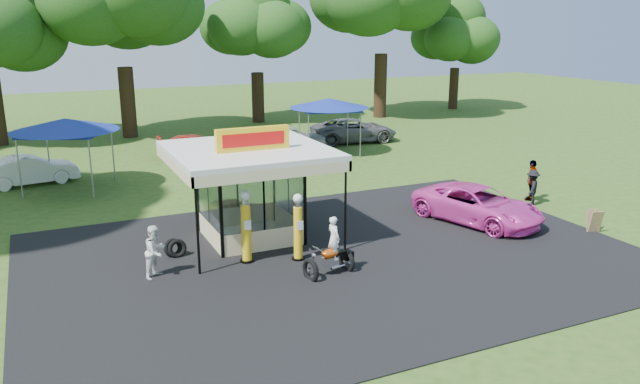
# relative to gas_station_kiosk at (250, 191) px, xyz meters

# --- Properties ---
(ground) EXTENTS (120.00, 120.00, 0.00)m
(ground) POSITION_rel_gas_station_kiosk_xyz_m (2.00, -4.99, -1.78)
(ground) COLOR #2D4D18
(ground) RESTS_ON ground
(asphalt_apron) EXTENTS (20.00, 14.00, 0.04)m
(asphalt_apron) POSITION_rel_gas_station_kiosk_xyz_m (2.00, -2.99, -1.76)
(asphalt_apron) COLOR black
(asphalt_apron) RESTS_ON ground
(gas_station_kiosk) EXTENTS (5.40, 5.40, 4.18)m
(gas_station_kiosk) POSITION_rel_gas_station_kiosk_xyz_m (0.00, 0.00, 0.00)
(gas_station_kiosk) COLOR white
(gas_station_kiosk) RESTS_ON ground
(gas_pump_left) EXTENTS (0.46, 0.46, 2.46)m
(gas_pump_left) POSITION_rel_gas_station_kiosk_xyz_m (-0.88, -2.18, -0.60)
(gas_pump_left) COLOR black
(gas_pump_left) RESTS_ON ground
(gas_pump_right) EXTENTS (0.43, 0.43, 2.29)m
(gas_pump_right) POSITION_rel_gas_station_kiosk_xyz_m (0.73, -2.69, -0.68)
(gas_pump_right) COLOR black
(gas_pump_right) RESTS_ON ground
(motorcycle) EXTENTS (1.72, 1.04, 1.96)m
(motorcycle) POSITION_rel_gas_station_kiosk_xyz_m (1.23, -4.23, -1.02)
(motorcycle) COLOR black
(motorcycle) RESTS_ON ground
(spare_tires) EXTENTS (0.80, 0.53, 0.67)m
(spare_tires) POSITION_rel_gas_station_kiosk_xyz_m (-2.91, -0.72, -1.46)
(spare_tires) COLOR black
(spare_tires) RESTS_ON ground
(a_frame_sign) EXTENTS (0.52, 0.54, 0.87)m
(a_frame_sign) POSITION_rel_gas_station_kiosk_xyz_m (11.90, -4.75, -1.34)
(a_frame_sign) COLOR #593819
(a_frame_sign) RESTS_ON ground
(kiosk_car) EXTENTS (2.82, 1.13, 0.96)m
(kiosk_car) POSITION_rel_gas_station_kiosk_xyz_m (-0.00, 2.21, -1.30)
(kiosk_car) COLOR gold
(kiosk_car) RESTS_ON ground
(pink_sedan) EXTENTS (3.82, 5.67, 1.44)m
(pink_sedan) POSITION_rel_gas_station_kiosk_xyz_m (8.69, -1.94, -1.06)
(pink_sedan) COLOR #ED40B4
(pink_sedan) RESTS_ON ground
(spectator_west) EXTENTS (1.02, 1.01, 1.67)m
(spectator_west) POSITION_rel_gas_station_kiosk_xyz_m (-3.79, -2.12, -0.95)
(spectator_west) COLOR white
(spectator_west) RESTS_ON ground
(spectator_east_a) EXTENTS (1.13, 1.06, 1.53)m
(spectator_east_a) POSITION_rel_gas_station_kiosk_xyz_m (12.42, -0.92, -1.02)
(spectator_east_a) COLOR black
(spectator_east_a) RESTS_ON ground
(spectator_east_b) EXTENTS (1.14, 0.95, 1.82)m
(spectator_east_b) POSITION_rel_gas_station_kiosk_xyz_m (12.89, -0.38, -0.87)
(spectator_east_b) COLOR gray
(spectator_east_b) RESTS_ON ground
(bg_car_a) EXTENTS (4.51, 2.25, 1.42)m
(bg_car_a) POSITION_rel_gas_station_kiosk_xyz_m (-7.16, 11.88, -1.07)
(bg_car_a) COLOR white
(bg_car_a) RESTS_ON ground
(bg_car_b) EXTENTS (4.62, 2.36, 1.28)m
(bg_car_b) POSITION_rel_gas_station_kiosk_xyz_m (1.67, 14.79, -1.14)
(bg_car_b) COLOR red
(bg_car_b) RESTS_ON ground
(bg_car_c) EXTENTS (4.83, 2.25, 1.60)m
(bg_car_c) POSITION_rel_gas_station_kiosk_xyz_m (7.21, 14.22, -0.98)
(bg_car_c) COLOR silver
(bg_car_c) RESTS_ON ground
(bg_car_d) EXTENTS (5.83, 3.19, 1.55)m
(bg_car_d) POSITION_rel_gas_station_kiosk_xyz_m (12.19, 15.06, -1.01)
(bg_car_d) COLOR slate
(bg_car_d) RESTS_ON ground
(tent_west) EXTENTS (4.83, 4.83, 3.38)m
(tent_west) POSITION_rel_gas_station_kiosk_xyz_m (-5.48, 10.05, 1.27)
(tent_west) COLOR gray
(tent_west) RESTS_ON ground
(tent_east) EXTENTS (4.68, 4.68, 3.27)m
(tent_east) POSITION_rel_gas_station_kiosk_xyz_m (9.19, 12.58, 1.18)
(tent_east) COLOR gray
(tent_east) RESTS_ON ground
(oak_far_c) EXTENTS (11.28, 11.28, 13.30)m
(oak_far_c) POSITION_rel_gas_station_kiosk_xyz_m (-0.84, 23.14, 6.66)
(oak_far_c) COLOR black
(oak_far_c) RESTS_ON ground
(oak_far_d) EXTENTS (8.91, 8.91, 10.61)m
(oak_far_d) POSITION_rel_gas_station_kiosk_xyz_m (9.31, 25.64, 4.98)
(oak_far_d) COLOR black
(oak_far_d) RESTS_ON ground
(oak_far_e) EXTENTS (11.94, 11.94, 14.21)m
(oak_far_e) POSITION_rel_gas_station_kiosk_xyz_m (19.22, 23.84, 7.29)
(oak_far_e) COLOR black
(oak_far_e) RESTS_ON ground
(oak_far_f) EXTENTS (8.16, 8.16, 9.83)m
(oak_far_f) POSITION_rel_gas_station_kiosk_xyz_m (27.74, 25.45, 4.53)
(oak_far_f) COLOR black
(oak_far_f) RESTS_ON ground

